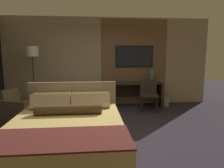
% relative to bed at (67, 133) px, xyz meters
% --- Properties ---
extents(ground_plane, '(16.00, 16.00, 0.00)m').
position_rel_bed_xyz_m(ground_plane, '(0.64, 0.67, -0.34)').
color(ground_plane, '#28232D').
extents(wall_back_tv_panel, '(7.20, 0.09, 2.80)m').
position_rel_bed_xyz_m(wall_back_tv_panel, '(0.78, 3.27, 1.06)').
color(wall_back_tv_panel, tan).
rests_on(wall_back_tv_panel, ground_plane).
extents(bed, '(1.84, 2.26, 1.06)m').
position_rel_bed_xyz_m(bed, '(0.00, 0.00, 0.00)').
color(bed, '#33281E').
rests_on(bed, ground_plane).
extents(desk, '(1.62, 0.58, 0.76)m').
position_rel_bed_xyz_m(desk, '(1.78, 2.95, 0.17)').
color(desk, '#2D2319').
rests_on(desk, ground_plane).
extents(tv, '(1.22, 0.04, 0.68)m').
position_rel_bed_xyz_m(tv, '(1.78, 3.19, 1.23)').
color(tv, black).
extents(desk_chair, '(0.59, 0.59, 0.92)m').
position_rel_bed_xyz_m(desk_chair, '(2.05, 2.39, 0.21)').
color(desk_chair, '#28231E').
rests_on(desk_chair, ground_plane).
extents(armchair_by_window, '(0.97, 0.99, 0.77)m').
position_rel_bed_xyz_m(armchair_by_window, '(-1.44, 1.95, -0.08)').
color(armchair_by_window, brown).
rests_on(armchair_by_window, ground_plane).
extents(floor_lamp, '(0.34, 0.34, 1.86)m').
position_rel_bed_xyz_m(floor_lamp, '(-1.25, 2.60, 1.23)').
color(floor_lamp, '#282623').
rests_on(floor_lamp, ground_plane).
extents(vase_tall, '(0.13, 0.13, 0.38)m').
position_rel_bed_xyz_m(vase_tall, '(2.31, 2.99, 0.61)').
color(vase_tall, '#4C706B').
rests_on(vase_tall, desk).
extents(vase_short, '(0.14, 0.14, 0.17)m').
position_rel_bed_xyz_m(vase_short, '(1.47, 3.00, 0.50)').
color(vase_short, '#333338').
rests_on(vase_short, desk).
extents(book, '(0.23, 0.17, 0.03)m').
position_rel_bed_xyz_m(book, '(2.09, 2.97, 0.43)').
color(book, navy).
rests_on(book, desk).
extents(waste_bin, '(0.22, 0.22, 0.28)m').
position_rel_bed_xyz_m(waste_bin, '(2.74, 2.80, -0.20)').
color(waste_bin, gray).
rests_on(waste_bin, ground_plane).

